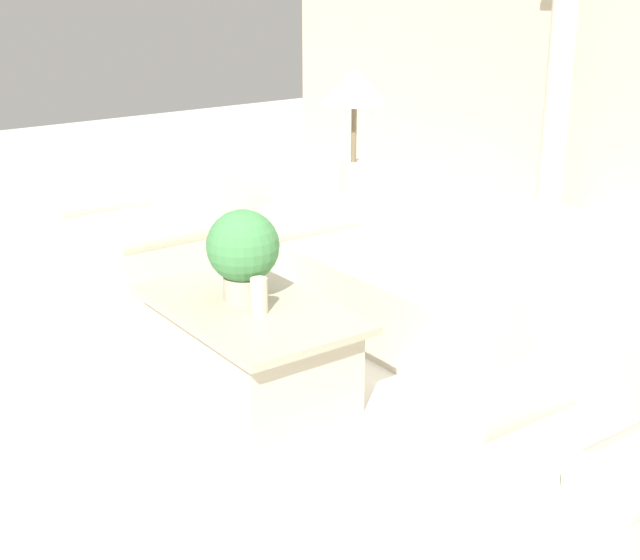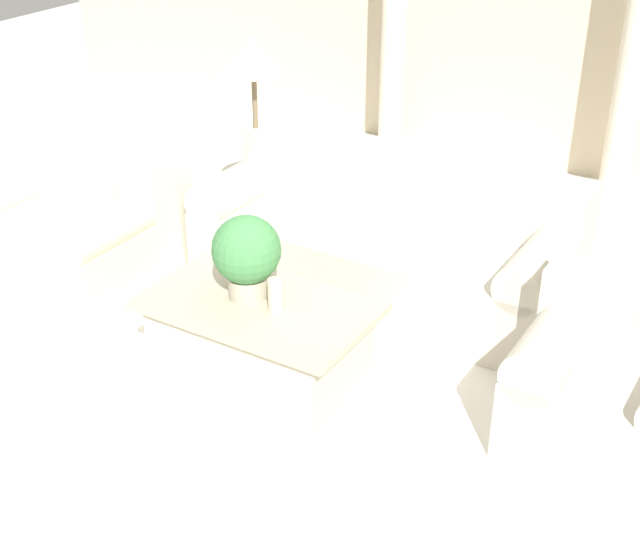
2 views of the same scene
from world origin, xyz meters
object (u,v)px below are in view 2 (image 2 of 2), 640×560
at_px(potted_plant, 247,253).
at_px(floor_lamp, 253,64).
at_px(loveseat, 76,222).
at_px(sofa_long, 389,238).
at_px(coffee_table, 260,340).
at_px(armchair, 617,380).

relative_size(potted_plant, floor_lamp, 0.32).
height_order(loveseat, floor_lamp, floor_lamp).
xyz_separation_m(loveseat, potted_plant, (1.64, -0.37, 0.37)).
bearing_deg(sofa_long, coffee_table, -94.58).
relative_size(loveseat, floor_lamp, 0.88).
bearing_deg(armchair, sofa_long, 153.47).
xyz_separation_m(coffee_table, potted_plant, (-0.08, 0.03, 0.48)).
xyz_separation_m(coffee_table, armchair, (1.76, 0.45, 0.11)).
relative_size(potted_plant, armchair, 0.51).
relative_size(sofa_long, coffee_table, 1.96).
bearing_deg(floor_lamp, loveseat, -124.67).
height_order(sofa_long, loveseat, same).
relative_size(coffee_table, potted_plant, 2.63).
relative_size(loveseat, armchair, 1.40).
xyz_separation_m(loveseat, armchair, (3.48, 0.06, -0.00)).
bearing_deg(sofa_long, loveseat, -154.18).
relative_size(floor_lamp, armchair, 1.59).
bearing_deg(floor_lamp, coffee_table, -54.97).
height_order(potted_plant, armchair, potted_plant).
xyz_separation_m(loveseat, floor_lamp, (0.72, 1.03, 0.90)).
bearing_deg(floor_lamp, armchair, -19.52).
distance_m(loveseat, coffee_table, 1.77).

